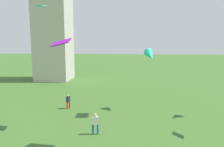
{
  "coord_description": "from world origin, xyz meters",
  "views": [
    {
      "loc": [
        0.06,
        -2.09,
        7.51
      ],
      "look_at": [
        -1.79,
        19.81,
        4.19
      ],
      "focal_mm": 35.24,
      "sensor_mm": 36.0,
      "label": 1
    }
  ],
  "objects_px": {
    "person_2": "(68,101)",
    "person_1": "(95,123)",
    "kite_flying_6": "(61,42)",
    "kite_flying_1": "(150,55)",
    "kite_flying_0": "(40,6)"
  },
  "relations": [
    {
      "from": "person_2",
      "to": "person_1",
      "type": "bearing_deg",
      "value": -122.25
    },
    {
      "from": "person_2",
      "to": "kite_flying_1",
      "type": "height_order",
      "value": "kite_flying_1"
    },
    {
      "from": "person_1",
      "to": "kite_flying_6",
      "type": "xyz_separation_m",
      "value": [
        -2.95,
        1.18,
        6.36
      ]
    },
    {
      "from": "kite_flying_1",
      "to": "kite_flying_6",
      "type": "xyz_separation_m",
      "value": [
        -7.78,
        -5.75,
        1.42
      ]
    },
    {
      "from": "person_2",
      "to": "kite_flying_6",
      "type": "xyz_separation_m",
      "value": [
        1.12,
        -5.27,
        6.44
      ]
    },
    {
      "from": "kite_flying_0",
      "to": "kite_flying_6",
      "type": "xyz_separation_m",
      "value": [
        7.91,
        -15.25,
        -5.3
      ]
    },
    {
      "from": "person_1",
      "to": "person_2",
      "type": "relative_size",
      "value": 1.09
    },
    {
      "from": "kite_flying_1",
      "to": "kite_flying_6",
      "type": "height_order",
      "value": "kite_flying_6"
    },
    {
      "from": "kite_flying_1",
      "to": "person_1",
      "type": "bearing_deg",
      "value": -142.44
    },
    {
      "from": "kite_flying_1",
      "to": "kite_flying_6",
      "type": "bearing_deg",
      "value": -161.12
    },
    {
      "from": "person_1",
      "to": "kite_flying_1",
      "type": "relative_size",
      "value": 0.92
    },
    {
      "from": "person_2",
      "to": "kite_flying_0",
      "type": "distance_m",
      "value": 16.83
    },
    {
      "from": "kite_flying_6",
      "to": "kite_flying_1",
      "type": "bearing_deg",
      "value": 41.61
    },
    {
      "from": "person_2",
      "to": "kite_flying_6",
      "type": "bearing_deg",
      "value": -142.49
    },
    {
      "from": "person_1",
      "to": "person_2",
      "type": "height_order",
      "value": "person_1"
    }
  ]
}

